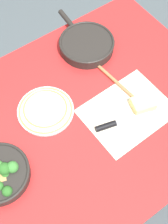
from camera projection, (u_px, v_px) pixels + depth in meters
The scene contains 8 objects.
ground_plane at pixel (84, 176), 1.94m from camera, with size 14.00×14.00×0.00m, color #424C51.
dining_table_red at pixel (84, 124), 1.34m from camera, with size 1.20×0.92×0.77m.
skillet_eggs at pixel (86, 44), 1.42m from camera, with size 0.25×0.37×0.05m.
wooden_spoon at pixel (100, 67), 1.37m from camera, with size 0.06×0.36×0.02m.
parchment_sheet at pixel (127, 111), 1.27m from camera, with size 0.36×0.28×0.00m.
grater_knife at pixel (116, 123), 1.23m from camera, with size 0.24×0.09×0.02m.
cheese_block at pixel (143, 104), 1.27m from camera, with size 0.11×0.09×0.04m.
dinner_plate_stack at pixel (45, 110), 1.26m from camera, with size 0.23×0.23×0.03m.
Camera 1 is at (0.36, 0.50, 1.88)m, focal length 50.00 mm.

